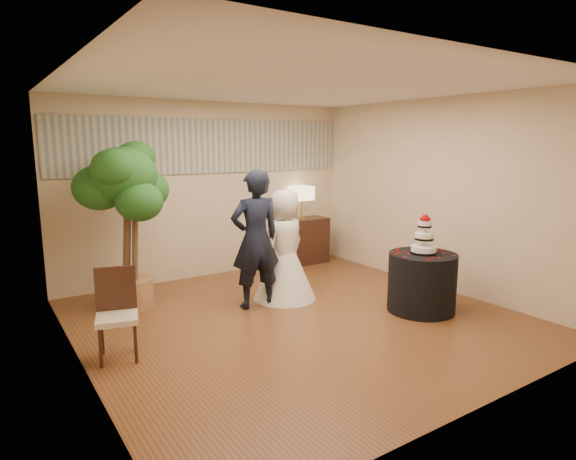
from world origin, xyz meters
TOP-DOWN VIEW (x-y plane):
  - floor at (0.00, 0.00)m, footprint 5.00×5.00m
  - ceiling at (0.00, 0.00)m, footprint 5.00×5.00m
  - wall_back at (0.00, 2.50)m, footprint 5.00×0.06m
  - wall_front at (0.00, -2.50)m, footprint 5.00×0.06m
  - wall_left at (-2.50, 0.00)m, footprint 0.06×5.00m
  - wall_right at (2.50, 0.00)m, footprint 0.06×5.00m
  - mural_border at (0.00, 2.48)m, footprint 4.90×0.02m
  - groom at (-0.22, 0.69)m, footprint 0.72×0.53m
  - bride at (0.30, 0.78)m, footprint 1.11×1.11m
  - cake_table at (1.49, -0.63)m, footprint 1.08×1.08m
  - wedding_cake at (1.49, -0.63)m, footprint 0.32×0.32m
  - console at (1.64, 2.29)m, footprint 0.98×0.44m
  - table_lamp at (1.64, 2.29)m, footprint 0.34×0.34m
  - ficus_tree at (-1.61, 1.62)m, footprint 1.11×1.11m
  - side_chair at (-2.16, 0.09)m, footprint 0.52×0.53m

SIDE VIEW (x-z plane):
  - floor at x=0.00m, z-range 0.00..0.00m
  - cake_table at x=1.49m, z-range 0.00..0.76m
  - console at x=1.64m, z-range 0.00..0.82m
  - side_chair at x=-2.16m, z-range 0.00..0.91m
  - bride at x=0.30m, z-range 0.00..1.53m
  - groom at x=-0.22m, z-range 0.00..1.82m
  - wedding_cake at x=1.49m, z-range 0.76..1.27m
  - table_lamp at x=1.64m, z-range 0.82..1.40m
  - ficus_tree at x=-1.61m, z-range 0.00..2.22m
  - wall_back at x=0.00m, z-range 0.00..2.80m
  - wall_front at x=0.00m, z-range 0.00..2.80m
  - wall_left at x=-2.50m, z-range 0.00..2.80m
  - wall_right at x=2.50m, z-range 0.00..2.80m
  - mural_border at x=0.00m, z-range 1.68..2.52m
  - ceiling at x=0.00m, z-range 2.80..2.80m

